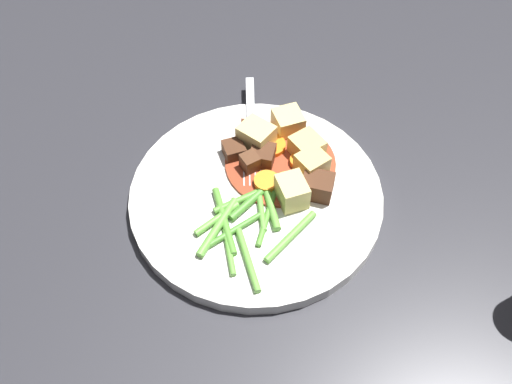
% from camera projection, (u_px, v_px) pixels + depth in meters
% --- Properties ---
extents(ground_plane, '(3.00, 3.00, 0.00)m').
position_uv_depth(ground_plane, '(256.00, 200.00, 0.63)').
color(ground_plane, '#2D2D33').
extents(dinner_plate, '(0.27, 0.27, 0.02)m').
position_uv_depth(dinner_plate, '(256.00, 196.00, 0.63)').
color(dinner_plate, white).
rests_on(dinner_plate, ground_plane).
extents(stew_sauce, '(0.12, 0.12, 0.00)m').
position_uv_depth(stew_sauce, '(280.00, 163.00, 0.64)').
color(stew_sauce, '#93381E').
rests_on(stew_sauce, dinner_plate).
extents(carrot_slice_0, '(0.03, 0.03, 0.01)m').
position_uv_depth(carrot_slice_0, '(286.00, 183.00, 0.62)').
color(carrot_slice_0, orange).
rests_on(carrot_slice_0, dinner_plate).
extents(carrot_slice_1, '(0.03, 0.03, 0.01)m').
position_uv_depth(carrot_slice_1, '(267.00, 182.00, 0.62)').
color(carrot_slice_1, orange).
rests_on(carrot_slice_1, dinner_plate).
extents(carrot_slice_2, '(0.05, 0.05, 0.01)m').
position_uv_depth(carrot_slice_2, '(271.00, 146.00, 0.65)').
color(carrot_slice_2, orange).
rests_on(carrot_slice_2, dinner_plate).
extents(carrot_slice_3, '(0.03, 0.03, 0.01)m').
position_uv_depth(carrot_slice_3, '(301.00, 162.00, 0.64)').
color(carrot_slice_3, orange).
rests_on(carrot_slice_3, dinner_plate).
extents(potato_chunk_0, '(0.05, 0.05, 0.03)m').
position_uv_depth(potato_chunk_0, '(288.00, 122.00, 0.67)').
color(potato_chunk_0, '#E5CC7A').
rests_on(potato_chunk_0, dinner_plate).
extents(potato_chunk_1, '(0.04, 0.04, 0.03)m').
position_uv_depth(potato_chunk_1, '(292.00, 192.00, 0.60)').
color(potato_chunk_1, '#E5CC7A').
rests_on(potato_chunk_1, dinner_plate).
extents(potato_chunk_2, '(0.04, 0.04, 0.03)m').
position_uv_depth(potato_chunk_2, '(256.00, 137.00, 0.65)').
color(potato_chunk_2, '#E5CC7A').
rests_on(potato_chunk_2, dinner_plate).
extents(potato_chunk_3, '(0.04, 0.04, 0.03)m').
position_uv_depth(potato_chunk_3, '(312.00, 165.00, 0.62)').
color(potato_chunk_3, '#DBBC6B').
rests_on(potato_chunk_3, dinner_plate).
extents(potato_chunk_4, '(0.04, 0.04, 0.02)m').
position_uv_depth(potato_chunk_4, '(307.00, 147.00, 0.64)').
color(potato_chunk_4, '#DBBC6B').
rests_on(potato_chunk_4, dinner_plate).
extents(meat_chunk_0, '(0.03, 0.03, 0.02)m').
position_uv_depth(meat_chunk_0, '(250.00, 129.00, 0.67)').
color(meat_chunk_0, '#4C2B19').
rests_on(meat_chunk_0, dinner_plate).
extents(meat_chunk_1, '(0.03, 0.03, 0.02)m').
position_uv_depth(meat_chunk_1, '(250.00, 163.00, 0.63)').
color(meat_chunk_1, '#56331E').
rests_on(meat_chunk_1, dinner_plate).
extents(meat_chunk_2, '(0.03, 0.04, 0.02)m').
position_uv_depth(meat_chunk_2, '(317.00, 186.00, 0.61)').
color(meat_chunk_2, '#4C2B19').
rests_on(meat_chunk_2, dinner_plate).
extents(meat_chunk_3, '(0.03, 0.03, 0.02)m').
position_uv_depth(meat_chunk_3, '(263.00, 156.00, 0.64)').
color(meat_chunk_3, '#4C2B19').
rests_on(meat_chunk_3, dinner_plate).
extents(meat_chunk_4, '(0.03, 0.03, 0.02)m').
position_uv_depth(meat_chunk_4, '(234.00, 150.00, 0.65)').
color(meat_chunk_4, '#4C2B19').
rests_on(meat_chunk_4, dinner_plate).
extents(green_bean_0, '(0.05, 0.02, 0.01)m').
position_uv_depth(green_bean_0, '(249.00, 204.00, 0.60)').
color(green_bean_0, '#4C8E33').
rests_on(green_bean_0, dinner_plate).
extents(green_bean_1, '(0.08, 0.03, 0.01)m').
position_uv_depth(green_bean_1, '(291.00, 236.00, 0.58)').
color(green_bean_1, '#66AD42').
rests_on(green_bean_1, dinner_plate).
extents(green_bean_2, '(0.06, 0.05, 0.01)m').
position_uv_depth(green_bean_2, '(248.00, 260.00, 0.56)').
color(green_bean_2, '#66AD42').
rests_on(green_bean_2, dinner_plate).
extents(green_bean_3, '(0.05, 0.04, 0.01)m').
position_uv_depth(green_bean_3, '(229.00, 252.00, 0.57)').
color(green_bean_3, '#66AD42').
rests_on(green_bean_3, dinner_plate).
extents(green_bean_4, '(0.05, 0.04, 0.01)m').
position_uv_depth(green_bean_4, '(236.00, 202.00, 0.61)').
color(green_bean_4, '#599E38').
rests_on(green_bean_4, dinner_plate).
extents(green_bean_5, '(0.07, 0.02, 0.01)m').
position_uv_depth(green_bean_5, '(267.00, 217.00, 0.59)').
color(green_bean_5, '#599E38').
rests_on(green_bean_5, dinner_plate).
extents(green_bean_6, '(0.05, 0.03, 0.01)m').
position_uv_depth(green_bean_6, '(217.00, 219.00, 0.59)').
color(green_bean_6, '#66AD42').
rests_on(green_bean_6, dinner_plate).
extents(green_bean_7, '(0.05, 0.03, 0.01)m').
position_uv_depth(green_bean_7, '(261.00, 210.00, 0.60)').
color(green_bean_7, '#66AD42').
rests_on(green_bean_7, dinner_plate).
extents(green_bean_8, '(0.08, 0.01, 0.01)m').
position_uv_depth(green_bean_8, '(218.00, 227.00, 0.59)').
color(green_bean_8, '#66AD42').
rests_on(green_bean_8, dinner_plate).
extents(green_bean_9, '(0.07, 0.06, 0.01)m').
position_uv_depth(green_bean_9, '(224.00, 221.00, 0.59)').
color(green_bean_9, '#599E38').
rests_on(green_bean_9, dinner_plate).
extents(green_bean_10, '(0.07, 0.04, 0.01)m').
position_uv_depth(green_bean_10, '(227.00, 231.00, 0.58)').
color(green_bean_10, '#4C8E33').
rests_on(green_bean_10, dinner_plate).
extents(green_bean_11, '(0.06, 0.05, 0.01)m').
position_uv_depth(green_bean_11, '(269.00, 201.00, 0.61)').
color(green_bean_11, '#66AD42').
rests_on(green_bean_11, dinner_plate).
extents(fork, '(0.16, 0.09, 0.00)m').
position_uv_depth(fork, '(251.00, 132.00, 0.67)').
color(fork, silver).
rests_on(fork, dinner_plate).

